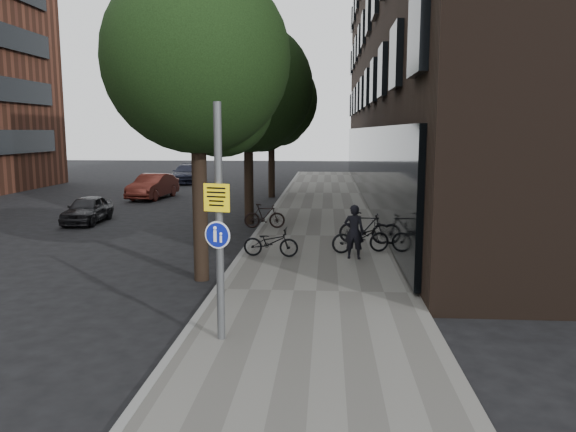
# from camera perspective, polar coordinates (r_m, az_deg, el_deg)

# --- Properties ---
(ground) EXTENTS (120.00, 120.00, 0.00)m
(ground) POSITION_cam_1_polar(r_m,az_deg,el_deg) (9.51, 0.90, -13.88)
(ground) COLOR black
(ground) RESTS_ON ground
(sidewalk) EXTENTS (4.50, 60.00, 0.12)m
(sidewalk) POSITION_cam_1_polar(r_m,az_deg,el_deg) (19.11, 3.29, -2.17)
(sidewalk) COLOR #605D58
(sidewalk) RESTS_ON ground
(curb_edge) EXTENTS (0.15, 60.00, 0.13)m
(curb_edge) POSITION_cam_1_polar(r_m,az_deg,el_deg) (19.27, -3.42, -2.07)
(curb_edge) COLOR slate
(curb_edge) RESTS_ON ground
(building_right_dark_brick) EXTENTS (12.00, 40.00, 18.00)m
(building_right_dark_brick) POSITION_cam_1_polar(r_m,az_deg,el_deg) (32.25, 19.33, 17.74)
(building_right_dark_brick) COLOR black
(building_right_dark_brick) RESTS_ON ground
(street_tree_near) EXTENTS (4.40, 4.40, 7.50)m
(street_tree_near) POSITION_cam_1_polar(r_m,az_deg,el_deg) (13.82, -8.83, 14.63)
(street_tree_near) COLOR black
(street_tree_near) RESTS_ON ground
(street_tree_mid) EXTENTS (5.00, 5.00, 7.80)m
(street_tree_mid) POSITION_cam_1_polar(r_m,az_deg,el_deg) (22.17, -3.86, 12.43)
(street_tree_mid) COLOR black
(street_tree_mid) RESTS_ON ground
(street_tree_far) EXTENTS (5.00, 5.00, 7.80)m
(street_tree_far) POSITION_cam_1_polar(r_m,az_deg,el_deg) (31.09, -1.55, 11.36)
(street_tree_far) COLOR black
(street_tree_far) RESTS_ON ground
(signpost) EXTENTS (0.45, 0.15, 3.99)m
(signpost) POSITION_cam_1_polar(r_m,az_deg,el_deg) (9.39, -6.99, -0.66)
(signpost) COLOR #595B5E
(signpost) RESTS_ON sidewalk
(pedestrian) EXTENTS (0.61, 0.46, 1.52)m
(pedestrian) POSITION_cam_1_polar(r_m,az_deg,el_deg) (15.63, 6.72, -1.60)
(pedestrian) COLOR black
(pedestrian) RESTS_ON sidewalk
(parked_bike_facade_near) EXTENTS (1.83, 1.05, 0.91)m
(parked_bike_facade_near) POSITION_cam_1_polar(r_m,az_deg,el_deg) (16.49, 7.38, -2.14)
(parked_bike_facade_near) COLOR black
(parked_bike_facade_near) RESTS_ON sidewalk
(parked_bike_facade_far) EXTENTS (1.71, 0.67, 1.00)m
(parked_bike_facade_far) POSITION_cam_1_polar(r_m,az_deg,el_deg) (17.82, 7.89, -1.19)
(parked_bike_facade_far) COLOR black
(parked_bike_facade_far) RESTS_ON sidewalk
(parked_bike_curb_near) EXTENTS (1.59, 0.65, 0.82)m
(parked_bike_curb_near) POSITION_cam_1_polar(r_m,az_deg,el_deg) (15.87, -1.76, -2.67)
(parked_bike_curb_near) COLOR black
(parked_bike_curb_near) RESTS_ON sidewalk
(parked_bike_curb_far) EXTENTS (1.51, 0.53, 0.89)m
(parked_bike_curb_far) POSITION_cam_1_polar(r_m,az_deg,el_deg) (20.47, -2.39, -0.00)
(parked_bike_curb_far) COLOR black
(parked_bike_curb_far) RESTS_ON sidewalk
(parked_car_near) EXTENTS (1.42, 3.23, 1.08)m
(parked_car_near) POSITION_cam_1_polar(r_m,az_deg,el_deg) (23.77, -19.71, 0.64)
(parked_car_near) COLOR black
(parked_car_near) RESTS_ON ground
(parked_car_mid) EXTENTS (1.90, 4.19, 1.33)m
(parked_car_mid) POSITION_cam_1_polar(r_m,az_deg,el_deg) (31.28, -13.56, 2.95)
(parked_car_mid) COLOR maroon
(parked_car_mid) RESTS_ON ground
(parked_car_far) EXTENTS (2.06, 4.55, 1.29)m
(parked_car_far) POSITION_cam_1_polar(r_m,az_deg,el_deg) (40.28, -10.25, 4.25)
(parked_car_far) COLOR black
(parked_car_far) RESTS_ON ground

